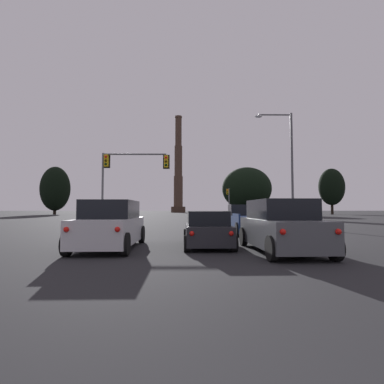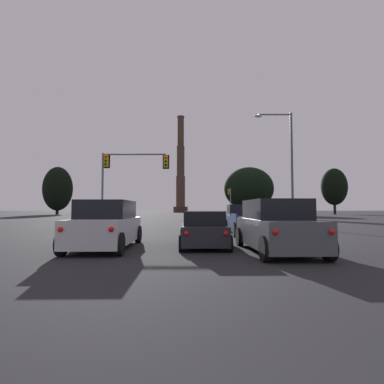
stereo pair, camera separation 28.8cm
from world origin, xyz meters
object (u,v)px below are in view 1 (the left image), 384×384
at_px(pickup_truck_right_lane_front, 247,221).
at_px(street_lamp, 287,158).
at_px(smokestack, 178,174).
at_px(traffic_light_far_right, 228,198).
at_px(suv_left_lane_second, 111,225).
at_px(traffic_light_overhead_left, 125,170).
at_px(hatchback_center_lane_second, 207,230).
at_px(suv_right_lane_second, 281,226).

distance_m(pickup_truck_right_lane_front, street_lamp, 9.34).
bearing_deg(street_lamp, smokestack, 96.84).
bearing_deg(pickup_truck_right_lane_front, traffic_light_far_right, 84.80).
bearing_deg(suv_left_lane_second, traffic_light_overhead_left, 98.93).
height_order(hatchback_center_lane_second, traffic_light_far_right, traffic_light_far_right).
distance_m(suv_right_lane_second, traffic_light_far_right, 47.00).
distance_m(suv_left_lane_second, pickup_truck_right_lane_front, 9.77).
height_order(suv_left_lane_second, suv_right_lane_second, same).
xyz_separation_m(pickup_truck_right_lane_front, traffic_light_overhead_left, (-9.25, 7.04, 4.11)).
height_order(pickup_truck_right_lane_front, street_lamp, street_lamp).
distance_m(suv_left_lane_second, smokestack, 124.47).
height_order(suv_left_lane_second, traffic_light_far_right, traffic_light_far_right).
relative_size(suv_left_lane_second, traffic_light_overhead_left, 0.77).
xyz_separation_m(traffic_light_far_right, traffic_light_overhead_left, (-13.16, -31.56, 1.27)).
distance_m(pickup_truck_right_lane_front, hatchback_center_lane_second, 7.22).
bearing_deg(smokestack, traffic_light_overhead_left, -90.37).
height_order(traffic_light_far_right, traffic_light_overhead_left, traffic_light_overhead_left).
height_order(hatchback_center_lane_second, street_lamp, street_lamp).
distance_m(traffic_light_far_right, traffic_light_overhead_left, 34.22).
bearing_deg(suv_right_lane_second, hatchback_center_lane_second, 147.21).
bearing_deg(suv_right_lane_second, smokestack, 91.86).
relative_size(pickup_truck_right_lane_front, traffic_light_overhead_left, 0.86).
xyz_separation_m(traffic_light_overhead_left, street_lamp, (13.90, -0.74, 0.97)).
distance_m(hatchback_center_lane_second, street_lamp, 15.85).
xyz_separation_m(pickup_truck_right_lane_front, suv_right_lane_second, (-0.37, -8.13, 0.09)).
xyz_separation_m(suv_right_lane_second, traffic_light_overhead_left, (-8.88, 15.16, 4.02)).
relative_size(pickup_truck_right_lane_front, smokestack, 0.13).
distance_m(suv_left_lane_second, traffic_light_far_right, 47.01).
bearing_deg(smokestack, suv_left_lane_second, -89.15).
distance_m(suv_right_lane_second, traffic_light_overhead_left, 18.03).
bearing_deg(traffic_light_overhead_left, traffic_light_far_right, 67.37).
height_order(suv_left_lane_second, street_lamp, street_lamp).
relative_size(pickup_truck_right_lane_front, suv_right_lane_second, 1.11).
bearing_deg(traffic_light_overhead_left, pickup_truck_right_lane_front, -37.27).
distance_m(suv_left_lane_second, traffic_light_overhead_left, 14.93).
bearing_deg(street_lamp, suv_right_lane_second, -109.21).
height_order(pickup_truck_right_lane_front, traffic_light_overhead_left, traffic_light_overhead_left).
height_order(pickup_truck_right_lane_front, suv_right_lane_second, suv_right_lane_second).
distance_m(street_lamp, smokestack, 111.34).
bearing_deg(pickup_truck_right_lane_front, smokestack, 94.78).
relative_size(hatchback_center_lane_second, street_lamp, 0.42).
height_order(suv_left_lane_second, pickup_truck_right_lane_front, suv_left_lane_second).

